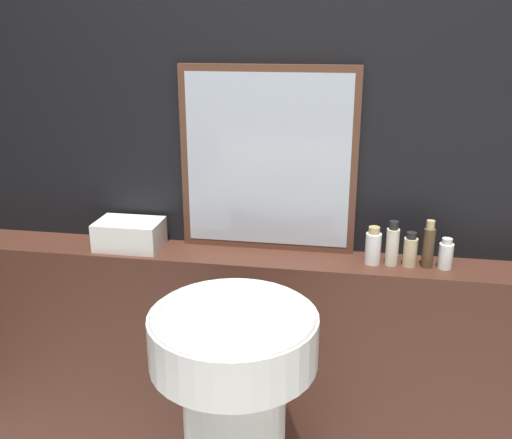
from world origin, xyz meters
TOP-DOWN VIEW (x-y plane):
  - wall_back at (0.00, 1.26)m, footprint 8.00×0.06m
  - vanity_counter at (0.00, 1.12)m, footprint 2.69×0.21m
  - pedestal_sink at (0.05, 0.64)m, footprint 0.49×0.49m
  - mirror at (0.06, 1.21)m, footprint 0.64×0.03m
  - towel_stack at (-0.45, 1.12)m, footprint 0.24×0.16m
  - shampoo_bottle at (0.45, 1.12)m, footprint 0.05×0.05m
  - conditioner_bottle at (0.51, 1.12)m, footprint 0.04×0.04m
  - lotion_bottle at (0.57, 1.12)m, footprint 0.05×0.05m
  - body_wash_bottle at (0.63, 1.12)m, footprint 0.04×0.04m
  - hand_soap_bottle at (0.69, 1.12)m, footprint 0.05×0.05m

SIDE VIEW (x-z plane):
  - vanity_counter at x=0.00m, z-range 0.00..0.89m
  - pedestal_sink at x=0.05m, z-range 0.09..1.00m
  - hand_soap_bottle at x=0.69m, z-range 0.88..0.99m
  - towel_stack at x=-0.45m, z-range 0.89..0.99m
  - lotion_bottle at x=0.57m, z-range 0.88..1.01m
  - shampoo_bottle at x=0.45m, z-range 0.88..1.02m
  - conditioner_bottle at x=0.51m, z-range 0.88..1.04m
  - body_wash_bottle at x=0.63m, z-range 0.88..1.05m
  - mirror at x=0.06m, z-range 0.89..1.55m
  - wall_back at x=0.00m, z-range 0.00..2.50m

